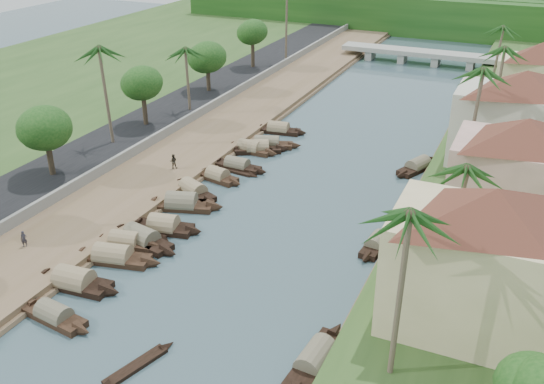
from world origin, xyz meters
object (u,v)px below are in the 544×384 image
at_px(sampan_0, 54,316).
at_px(sampan_1, 74,282).
at_px(building_near, 485,259).
at_px(person_near, 24,239).
at_px(bridge, 420,54).

height_order(sampan_0, sampan_1, sampan_1).
relative_size(building_near, person_near, 10.50).
height_order(bridge, sampan_1, bridge).
xyz_separation_m(bridge, sampan_1, (-9.90, -80.23, -1.30)).
distance_m(bridge, sampan_1, 80.85).
xyz_separation_m(sampan_1, person_near, (-6.89, 2.07, 1.09)).
distance_m(sampan_0, person_near, 10.34).
relative_size(bridge, person_near, 19.81).
relative_size(building_near, sampan_1, 1.77).
relative_size(building_near, sampan_0, 2.01).
distance_m(building_near, person_near, 36.35).
height_order(building_near, sampan_0, building_near).
xyz_separation_m(bridge, person_near, (-16.78, -78.16, -0.22)).
distance_m(bridge, building_near, 76.54).
bearing_deg(sampan_0, person_near, 152.25).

